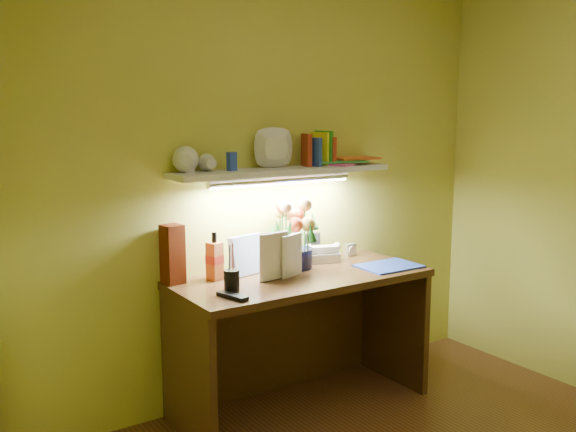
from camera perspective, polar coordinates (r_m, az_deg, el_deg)
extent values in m
cube|color=#3B2310|center=(3.58, 1.19, -11.10)|extent=(1.40, 0.60, 0.75)
cube|color=silver|center=(3.93, 5.53, -3.00)|extent=(0.08, 0.05, 0.08)
cube|color=#4F1905|center=(3.33, -10.22, -3.37)|extent=(0.11, 0.11, 0.31)
cylinder|color=black|center=(3.15, -5.03, -5.10)|extent=(0.10, 0.10, 0.19)
cube|color=black|center=(3.07, -4.96, -7.10)|extent=(0.09, 0.18, 0.02)
cube|color=blue|center=(3.69, 8.95, -4.42)|extent=(0.34, 0.25, 0.01)
imported|color=white|center=(3.29, -2.53, -3.82)|extent=(0.19, 0.03, 0.25)
imported|color=white|center=(3.35, -0.46, -3.77)|extent=(0.16, 0.07, 0.23)
cube|color=white|center=(3.51, -0.39, 4.03)|extent=(1.30, 0.25, 0.03)
imported|color=white|center=(3.24, -9.06, 4.66)|extent=(0.18, 0.18, 0.11)
imported|color=white|center=(3.29, -6.79, 4.59)|extent=(0.10, 0.10, 0.08)
imported|color=white|center=(3.49, -1.04, 4.69)|extent=(0.27, 0.27, 0.05)
cube|color=white|center=(3.30, -8.82, 4.77)|extent=(0.05, 0.04, 0.11)
cube|color=blue|center=(3.37, -5.02, 4.86)|extent=(0.05, 0.04, 0.10)
cube|color=#A3311B|center=(3.63, 1.65, 5.88)|extent=(0.06, 0.13, 0.18)
cube|color=yellow|center=(3.68, 2.86, 5.98)|extent=(0.06, 0.12, 0.19)
cube|color=#2649A9|center=(3.62, 2.22, 5.70)|extent=(0.05, 0.12, 0.16)
cube|color=#248922|center=(3.69, 3.18, 6.05)|extent=(0.05, 0.13, 0.20)
cube|color=#A3311B|center=(3.70, 3.77, 5.79)|extent=(0.04, 0.12, 0.16)
cube|color=#F958A6|center=(3.79, 4.65, 4.71)|extent=(0.37, 0.34, 0.01)
cube|color=green|center=(3.77, 4.62, 4.90)|extent=(0.34, 0.29, 0.01)
cube|color=orange|center=(3.82, 5.90, 5.14)|extent=(0.28, 0.22, 0.01)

